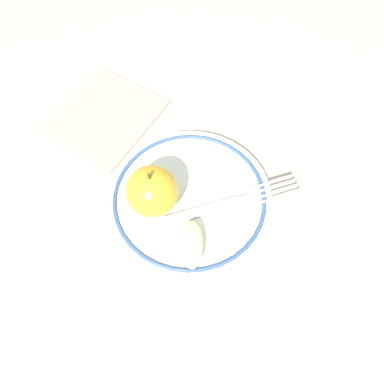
{
  "coord_description": "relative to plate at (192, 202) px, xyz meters",
  "views": [
    {
      "loc": [
        -0.22,
        -0.05,
        0.46
      ],
      "look_at": [
        -0.0,
        -0.0,
        0.04
      ],
      "focal_mm": 35.0,
      "sensor_mm": 36.0,
      "label": 1
    }
  ],
  "objects": [
    {
      "name": "ground_plane",
      "position": [
        0.0,
        0.0,
        -0.01
      ],
      "size": [
        2.0,
        2.0,
        0.0
      ],
      "primitive_type": "plane",
      "color": "#B4A891"
    },
    {
      "name": "plate",
      "position": [
        0.0,
        0.0,
        0.0
      ],
      "size": [
        0.22,
        0.22,
        0.02
      ],
      "color": "white",
      "rests_on": "ground_plane"
    },
    {
      "name": "apple_red_whole",
      "position": [
        -0.02,
        0.05,
        0.04
      ],
      "size": [
        0.07,
        0.07,
        0.07
      ],
      "color": "gold",
      "rests_on": "plate"
    },
    {
      "name": "apple_slice_front",
      "position": [
        -0.06,
        -0.01,
        0.02
      ],
      "size": [
        0.07,
        0.04,
        0.02
      ],
      "primitive_type": "ellipsoid",
      "rotation": [
        0.0,
        0.0,
        0.18
      ],
      "color": "beige",
      "rests_on": "plate"
    },
    {
      "name": "fork",
      "position": [
        0.0,
        -0.05,
        0.01
      ],
      "size": [
        0.11,
        0.17,
        0.0
      ],
      "rotation": [
        0.0,
        0.0,
        5.23
      ],
      "color": "silver",
      "rests_on": "plate"
    },
    {
      "name": "napkin_folded",
      "position": [
        0.12,
        0.17,
        -0.01
      ],
      "size": [
        0.2,
        0.19,
        0.01
      ],
      "primitive_type": "cube",
      "rotation": [
        0.0,
        0.0,
        -0.34
      ],
      "color": "tan",
      "rests_on": "ground_plane"
    }
  ]
}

